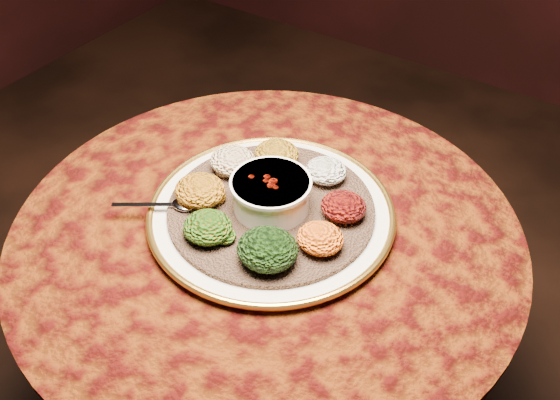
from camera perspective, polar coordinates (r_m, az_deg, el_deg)
The scene contains 13 objects.
table at distance 1.30m, azimuth -1.15°, elevation -8.10°, with size 0.96×0.96×0.73m.
platter at distance 1.18m, azimuth -0.82°, elevation -1.18°, with size 0.55×0.55×0.02m.
injera at distance 1.17m, azimuth -0.82°, elevation -0.80°, with size 0.39×0.39×0.01m, color brown.
stew_bowl at distance 1.15m, azimuth -0.84°, elevation 0.73°, with size 0.15×0.15×0.06m.
spoon at distance 1.18m, azimuth -9.39°, elevation -0.41°, with size 0.14×0.10×0.01m.
portion_ayib at distance 1.22m, azimuth 4.21°, elevation 2.69°, with size 0.08×0.08×0.04m, color white.
portion_kitfo at distance 1.15m, azimuth 5.83°, elevation -0.59°, with size 0.09×0.08×0.04m, color black.
portion_tikil at distance 1.08m, azimuth 3.70°, elevation -3.51°, with size 0.08×0.08×0.04m, color #C17810.
portion_gomen at distance 1.06m, azimuth -1.14°, elevation -4.51°, with size 0.11×0.10×0.05m, color black.
portion_mixveg at distance 1.11m, azimuth -6.62°, elevation -2.48°, with size 0.09×0.08×0.04m, color #A7480A.
portion_kik at distance 1.18m, azimuth -7.33°, elevation 0.88°, with size 0.10×0.09×0.05m, color #AB5C0F.
portion_timatim at distance 1.24m, azimuth -4.33°, elevation 3.58°, with size 0.09×0.09×0.04m, color maroon.
portion_shiro at distance 1.26m, azimuth -0.30°, elevation 4.24°, with size 0.09×0.09×0.04m, color #966B12.
Camera 1 is at (0.49, -0.69, 1.55)m, focal length 40.00 mm.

